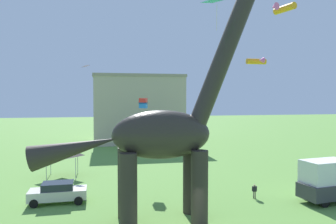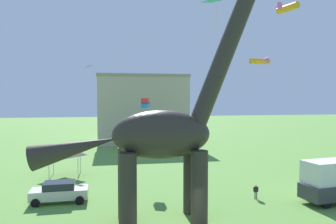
% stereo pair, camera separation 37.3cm
% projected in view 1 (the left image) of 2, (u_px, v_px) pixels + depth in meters
% --- Properties ---
extents(dinosaur_sculpture, '(14.74, 3.12, 15.41)m').
position_uv_depth(dinosaur_sculpture, '(161.00, 135.00, 20.67)').
color(dinosaur_sculpture, '#2D2823').
rests_on(dinosaur_sculpture, ground_plane).
extents(parked_sedan_left, '(4.24, 2.01, 1.55)m').
position_uv_depth(parked_sedan_left, '(58.00, 192.00, 24.42)').
color(parked_sedan_left, silver).
rests_on(parked_sedan_left, ground_plane).
extents(parked_box_truck, '(5.83, 2.82, 3.20)m').
position_uv_depth(parked_box_truck, '(334.00, 180.00, 24.69)').
color(parked_box_truck, '#38383D').
rests_on(parked_box_truck, ground_plane).
extents(person_vendor_side, '(0.42, 0.19, 1.13)m').
position_uv_depth(person_vendor_side, '(254.00, 190.00, 25.47)').
color(person_vendor_side, '#6B6056').
rests_on(person_vendor_side, ground_plane).
extents(person_strolling_adult, '(0.55, 0.24, 1.46)m').
position_uv_depth(person_strolling_adult, '(188.00, 174.00, 30.04)').
color(person_strolling_adult, black).
rests_on(person_strolling_adult, ground_plane).
extents(festival_canopy_tent, '(3.15, 3.15, 3.00)m').
position_uv_depth(festival_canopy_tent, '(63.00, 152.00, 32.34)').
color(festival_canopy_tent, '#B2B2B7').
rests_on(festival_canopy_tent, ground_plane).
extents(kite_near_low, '(2.71, 2.28, 0.79)m').
position_uv_depth(kite_near_low, '(257.00, 61.00, 43.55)').
color(kite_near_low, orange).
extents(kite_mid_left, '(0.92, 0.92, 1.00)m').
position_uv_depth(kite_mid_left, '(143.00, 103.00, 32.34)').
color(kite_mid_left, red).
extents(kite_far_left, '(1.03, 1.07, 0.28)m').
position_uv_depth(kite_far_left, '(86.00, 66.00, 37.95)').
color(kite_far_left, black).
extents(kite_apex, '(2.50, 2.69, 0.76)m').
position_uv_depth(kite_apex, '(282.00, 8.00, 33.48)').
color(kite_apex, orange).
extents(kite_high_left, '(1.83, 1.93, 1.89)m').
position_uv_depth(kite_high_left, '(217.00, 0.00, 18.93)').
color(kite_high_left, '#19B2B7').
extents(background_building_block, '(15.70, 8.97, 11.94)m').
position_uv_depth(background_building_block, '(138.00, 109.00, 57.78)').
color(background_building_block, '#B7A893').
rests_on(background_building_block, ground_plane).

